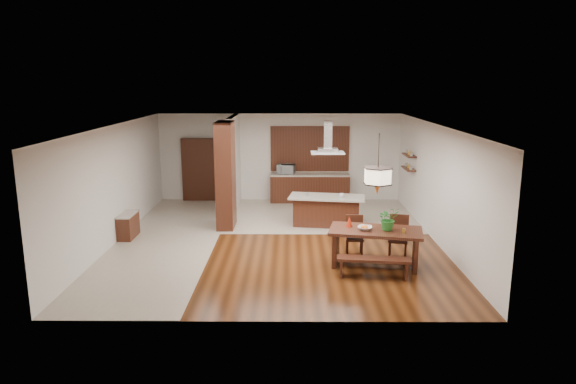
{
  "coord_description": "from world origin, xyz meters",
  "views": [
    {
      "loc": [
        0.36,
        -12.45,
        3.97
      ],
      "look_at": [
        0.3,
        0.0,
        1.25
      ],
      "focal_mm": 32.0,
      "sensor_mm": 36.0,
      "label": 1
    }
  ],
  "objects_px": {
    "island_cup": "(342,195)",
    "microwave": "(286,169)",
    "fruit_bowl": "(365,228)",
    "range_hood": "(328,137)",
    "hallway_console": "(128,226)",
    "kitchen_island": "(327,210)",
    "dining_chair_left": "(354,236)",
    "dining_table": "(375,239)",
    "foliage_plant": "(388,219)",
    "dining_bench": "(373,268)",
    "dining_chair_right": "(398,237)",
    "pendant_lantern": "(378,164)"
  },
  "relations": [
    {
      "from": "foliage_plant",
      "to": "dining_chair_right",
      "type": "bearing_deg",
      "value": 56.51
    },
    {
      "from": "foliage_plant",
      "to": "kitchen_island",
      "type": "distance_m",
      "value": 3.42
    },
    {
      "from": "hallway_console",
      "to": "fruit_bowl",
      "type": "distance_m",
      "value": 6.15
    },
    {
      "from": "dining_table",
      "to": "pendant_lantern",
      "type": "bearing_deg",
      "value": 0.0
    },
    {
      "from": "hallway_console",
      "to": "dining_chair_right",
      "type": "distance_m",
      "value": 6.79
    },
    {
      "from": "dining_chair_right",
      "to": "pendant_lantern",
      "type": "bearing_deg",
      "value": -126.3
    },
    {
      "from": "range_hood",
      "to": "dining_table",
      "type": "bearing_deg",
      "value": -75.1
    },
    {
      "from": "dining_chair_right",
      "to": "fruit_bowl",
      "type": "height_order",
      "value": "dining_chair_right"
    },
    {
      "from": "pendant_lantern",
      "to": "island_cup",
      "type": "bearing_deg",
      "value": 98.34
    },
    {
      "from": "dining_table",
      "to": "kitchen_island",
      "type": "xyz_separation_m",
      "value": [
        -0.84,
        3.15,
        -0.17
      ]
    },
    {
      "from": "kitchen_island",
      "to": "range_hood",
      "type": "relative_size",
      "value": 2.41
    },
    {
      "from": "fruit_bowl",
      "to": "dining_table",
      "type": "bearing_deg",
      "value": 6.59
    },
    {
      "from": "dining_bench",
      "to": "pendant_lantern",
      "type": "relative_size",
      "value": 1.15
    },
    {
      "from": "dining_bench",
      "to": "dining_chair_left",
      "type": "xyz_separation_m",
      "value": [
        -0.23,
        1.38,
        0.25
      ]
    },
    {
      "from": "foliage_plant",
      "to": "island_cup",
      "type": "distance_m",
      "value": 3.13
    },
    {
      "from": "dining_chair_right",
      "to": "dining_bench",
      "type": "bearing_deg",
      "value": -107.57
    },
    {
      "from": "hallway_console",
      "to": "fruit_bowl",
      "type": "height_order",
      "value": "fruit_bowl"
    },
    {
      "from": "kitchen_island",
      "to": "range_hood",
      "type": "bearing_deg",
      "value": 98.64
    },
    {
      "from": "pendant_lantern",
      "to": "foliage_plant",
      "type": "bearing_deg",
      "value": -6.54
    },
    {
      "from": "dining_table",
      "to": "foliage_plant",
      "type": "relative_size",
      "value": 4.21
    },
    {
      "from": "foliage_plant",
      "to": "range_hood",
      "type": "bearing_deg",
      "value": 108.97
    },
    {
      "from": "fruit_bowl",
      "to": "island_cup",
      "type": "bearing_deg",
      "value": 93.78
    },
    {
      "from": "dining_chair_right",
      "to": "kitchen_island",
      "type": "relative_size",
      "value": 0.45
    },
    {
      "from": "island_cup",
      "to": "microwave",
      "type": "bearing_deg",
      "value": 117.27
    },
    {
      "from": "kitchen_island",
      "to": "microwave",
      "type": "bearing_deg",
      "value": 120.46
    },
    {
      "from": "island_cup",
      "to": "hallway_console",
      "type": "bearing_deg",
      "value": -169.78
    },
    {
      "from": "dining_bench",
      "to": "dining_chair_left",
      "type": "bearing_deg",
      "value": 99.27
    },
    {
      "from": "microwave",
      "to": "dining_chair_right",
      "type": "bearing_deg",
      "value": -53.32
    },
    {
      "from": "foliage_plant",
      "to": "dining_bench",
      "type": "bearing_deg",
      "value": -120.51
    },
    {
      "from": "dining_bench",
      "to": "island_cup",
      "type": "relative_size",
      "value": 11.56
    },
    {
      "from": "kitchen_island",
      "to": "foliage_plant",
      "type": "bearing_deg",
      "value": -62.37
    },
    {
      "from": "island_cup",
      "to": "dining_chair_left",
      "type": "bearing_deg",
      "value": -88.08
    },
    {
      "from": "dining_chair_right",
      "to": "pendant_lantern",
      "type": "xyz_separation_m",
      "value": [
        -0.6,
        -0.49,
        1.76
      ]
    },
    {
      "from": "fruit_bowl",
      "to": "range_hood",
      "type": "xyz_separation_m",
      "value": [
        -0.6,
        3.18,
        1.61
      ]
    },
    {
      "from": "dining_chair_left",
      "to": "island_cup",
      "type": "xyz_separation_m",
      "value": [
        -0.08,
        2.33,
        0.44
      ]
    },
    {
      "from": "dining_table",
      "to": "island_cup",
      "type": "relative_size",
      "value": 16.36
    },
    {
      "from": "hallway_console",
      "to": "dining_chair_left",
      "type": "height_order",
      "value": "dining_chair_left"
    },
    {
      "from": "foliage_plant",
      "to": "fruit_bowl",
      "type": "xyz_separation_m",
      "value": [
        -0.5,
        0.0,
        -0.21
      ]
    },
    {
      "from": "dining_chair_right",
      "to": "microwave",
      "type": "xyz_separation_m",
      "value": [
        -2.59,
        5.52,
        0.62
      ]
    },
    {
      "from": "dining_chair_left",
      "to": "pendant_lantern",
      "type": "height_order",
      "value": "pendant_lantern"
    },
    {
      "from": "dining_chair_left",
      "to": "pendant_lantern",
      "type": "distance_m",
      "value": 1.95
    },
    {
      "from": "dining_chair_right",
      "to": "range_hood",
      "type": "bearing_deg",
      "value": 132.71
    },
    {
      "from": "dining_bench",
      "to": "fruit_bowl",
      "type": "distance_m",
      "value": 0.94
    },
    {
      "from": "pendant_lantern",
      "to": "kitchen_island",
      "type": "relative_size",
      "value": 0.6
    },
    {
      "from": "kitchen_island",
      "to": "range_hood",
      "type": "xyz_separation_m",
      "value": [
        0.0,
        0.0,
        2.03
      ]
    },
    {
      "from": "pendant_lantern",
      "to": "microwave",
      "type": "height_order",
      "value": "pendant_lantern"
    },
    {
      "from": "range_hood",
      "to": "microwave",
      "type": "xyz_separation_m",
      "value": [
        -1.15,
        2.87,
        -1.36
      ]
    },
    {
      "from": "hallway_console",
      "to": "foliage_plant",
      "type": "distance_m",
      "value": 6.64
    },
    {
      "from": "dining_bench",
      "to": "foliage_plant",
      "type": "height_order",
      "value": "foliage_plant"
    },
    {
      "from": "dining_table",
      "to": "range_hood",
      "type": "xyz_separation_m",
      "value": [
        -0.84,
        3.15,
        1.86
      ]
    }
  ]
}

